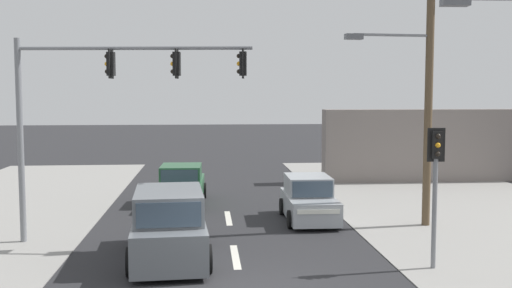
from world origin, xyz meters
The scene contains 9 objects.
lane_dash_mid centered at (0.00, 3.00, 0.00)m, with size 0.20×2.40×0.01m, color silver.
lane_dash_far centered at (0.00, 8.00, 0.00)m, with size 0.20×2.40×0.01m, color silver.
utility_pole_midground_right centered at (6.37, 6.25, 4.71)m, with size 3.78×0.54×8.71m.
traffic_signal_mast centered at (-3.82, 4.82, 4.35)m, with size 6.85×1.09×6.00m.
pedestal_signal_right_kerb centered at (4.91, 1.46, 2.42)m, with size 0.44×0.29×3.56m.
shopfront_wall_far centered at (11.00, 16.00, 1.80)m, with size 12.00×1.00×3.60m, color gray.
suv_oncoming_mid centered at (-1.76, 2.88, 0.88)m, with size 2.27×4.63×1.90m.
sedan_receding_far centered at (-1.76, 10.87, 0.70)m, with size 1.99×4.29×1.56m.
hatchback_oncoming_near centered at (2.78, 7.42, 0.70)m, with size 1.81×3.66×1.53m.
Camera 1 is at (-0.78, -12.84, 4.44)m, focal length 42.00 mm.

